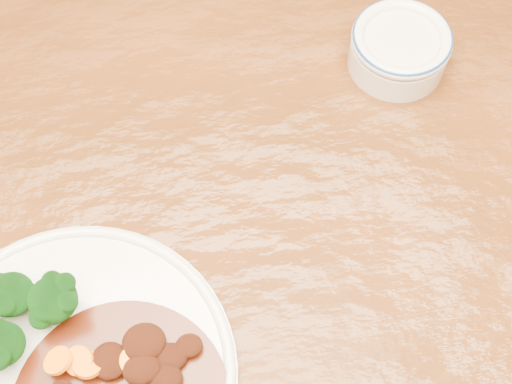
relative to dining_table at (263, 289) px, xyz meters
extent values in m
cube|color=#5C2C10|center=(0.00, 0.00, 0.06)|extent=(1.55, 0.98, 0.04)
cylinder|color=silver|center=(-0.19, -0.08, 0.09)|extent=(0.30, 0.30, 0.01)
torus|color=silver|center=(-0.19, -0.08, 0.09)|extent=(0.30, 0.30, 0.01)
cylinder|color=#73984F|center=(-0.23, -0.01, 0.10)|extent=(0.01, 0.01, 0.02)
ellipsoid|color=black|center=(-0.23, -0.01, 0.12)|extent=(0.04, 0.04, 0.03)
cylinder|color=#73984F|center=(-0.24, -0.05, 0.10)|extent=(0.01, 0.01, 0.02)
ellipsoid|color=black|center=(-0.24, -0.05, 0.12)|extent=(0.04, 0.04, 0.03)
cylinder|color=#73984F|center=(-0.20, -0.02, 0.10)|extent=(0.01, 0.01, 0.02)
ellipsoid|color=black|center=(-0.20, -0.02, 0.13)|extent=(0.05, 0.05, 0.04)
ellipsoid|color=black|center=(-0.16, -0.08, 0.11)|extent=(0.03, 0.03, 0.02)
ellipsoid|color=black|center=(-0.09, -0.08, 0.11)|extent=(0.02, 0.02, 0.01)
ellipsoid|color=black|center=(-0.11, -0.10, 0.10)|extent=(0.03, 0.03, 0.02)
ellipsoid|color=black|center=(-0.13, -0.09, 0.11)|extent=(0.03, 0.03, 0.02)
ellipsoid|color=black|center=(-0.12, -0.07, 0.11)|extent=(0.04, 0.04, 0.02)
ellipsoid|color=black|center=(-0.10, -0.08, 0.10)|extent=(0.03, 0.03, 0.02)
cylinder|color=orange|center=(-0.13, -0.08, 0.11)|extent=(0.03, 0.03, 0.02)
cylinder|color=orange|center=(-0.18, -0.07, 0.11)|extent=(0.04, 0.04, 0.01)
cylinder|color=orange|center=(-0.17, -0.08, 0.11)|extent=(0.03, 0.03, 0.01)
cylinder|color=orange|center=(-0.20, -0.07, 0.11)|extent=(0.03, 0.03, 0.02)
cylinder|color=beige|center=(0.20, 0.21, 0.10)|extent=(0.11, 0.11, 0.04)
cylinder|color=beige|center=(0.20, 0.21, 0.12)|extent=(0.08, 0.08, 0.01)
torus|color=beige|center=(0.20, 0.21, 0.12)|extent=(0.11, 0.11, 0.01)
torus|color=navy|center=(0.20, 0.21, 0.13)|extent=(0.11, 0.11, 0.01)
camera|label=1|loc=(-0.06, -0.26, 0.73)|focal=50.00mm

